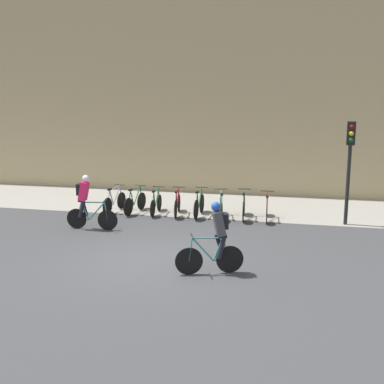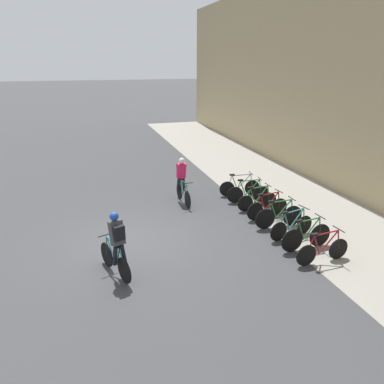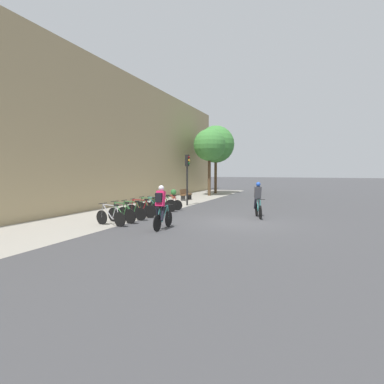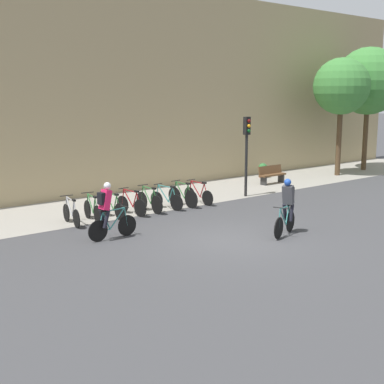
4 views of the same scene
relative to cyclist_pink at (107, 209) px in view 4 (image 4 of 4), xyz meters
The scene contains 18 objects.
ground 3.88m from the cyclist_pink, 39.84° to the right, with size 200.00×200.00×0.00m, color #3D3D3F.
kerb_strip 5.30m from the cyclist_pink, 56.34° to the left, with size 44.00×4.50×0.01m, color gray.
building_facade 8.30m from the cyclist_pink, 67.25° to the left, with size 44.00×0.60×9.14m, color tan.
cyclist_pink is the anchor object (origin of this frame).
cyclist_grey 5.57m from the cyclist_pink, 32.25° to the right, with size 1.59×0.67×1.78m.
parked_bike_0 2.50m from the cyclist_pink, 90.10° to the left, with size 0.46×1.67×0.95m.
parked_bike_1 2.62m from the cyclist_pink, 71.94° to the left, with size 0.46×1.66×0.96m.
parked_bike_2 2.96m from the cyclist_pink, 56.80° to the left, with size 0.46×1.58×0.94m.
parked_bike_3 3.46m from the cyclist_pink, 45.50° to the left, with size 0.46×1.64×0.96m.
parked_bike_4 4.05m from the cyclist_pink, 37.37° to the left, with size 0.46×1.70×0.98m.
parked_bike_5 4.71m from the cyclist_pink, 31.38° to the left, with size 0.49×1.63×0.94m.
parked_bike_6 5.40m from the cyclist_pink, 26.97° to the left, with size 0.46×1.68×0.99m.
parked_bike_7 6.12m from the cyclist_pink, 23.54° to the left, with size 0.46×1.67×0.94m.
traffic_light_pole 8.65m from the cyclist_pink, 16.12° to the left, with size 0.26×0.30×3.42m.
bench 12.18m from the cyclist_pink, 18.80° to the left, with size 1.58×0.44×0.89m.
street_tree_0 20.18m from the cyclist_pink, 11.44° to the left, with size 3.80×3.80×6.99m.
street_tree_1 17.21m from the cyclist_pink, 12.37° to the left, with size 3.00×3.00×6.27m.
potted_plant 13.69m from the cyclist_pink, 23.65° to the left, with size 0.48×0.48×0.78m.
Camera 4 is at (-10.80, -11.41, 4.36)m, focal length 50.00 mm.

